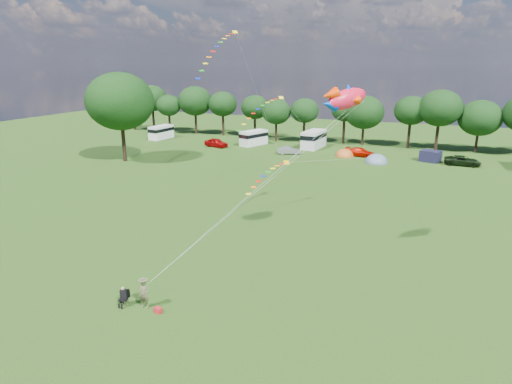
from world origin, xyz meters
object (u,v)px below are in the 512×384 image
at_px(campervan_b, 254,137).
at_px(fish_kite, 344,99).
at_px(kite_flyer, 144,294).
at_px(car_a, 216,143).
at_px(car_c, 361,152).
at_px(big_tree, 120,101).
at_px(car_b, 289,150).
at_px(camp_chair, 124,294).
at_px(campervan_a, 161,132).
at_px(campervan_c, 314,139).
at_px(tent_orange, 344,156).
at_px(car_d, 463,161).
at_px(tent_greyblue, 376,162).

bearing_deg(campervan_b, fish_kite, -128.77).
bearing_deg(kite_flyer, car_a, 104.06).
height_order(car_c, fish_kite, fish_kite).
bearing_deg(big_tree, car_b, 33.62).
height_order(big_tree, camp_chair, big_tree).
relative_size(big_tree, campervan_a, 2.40).
relative_size(campervan_b, fish_kite, 1.58).
bearing_deg(campervan_b, campervan_c, -60.72).
height_order(tent_orange, kite_flyer, kite_flyer).
relative_size(big_tree, car_d, 2.59).
height_order(tent_orange, camp_chair, camp_chair).
relative_size(car_d, tent_orange, 1.53).
xyz_separation_m(campervan_b, campervan_c, (10.87, 1.58, 0.21)).
bearing_deg(kite_flyer, campervan_a, 114.80).
xyz_separation_m(big_tree, tent_orange, (30.64, 16.27, -9.00)).
bearing_deg(car_a, big_tree, 166.35).
xyz_separation_m(big_tree, car_d, (47.99, 16.37, -8.32)).
bearing_deg(big_tree, campervan_b, 56.20).
bearing_deg(car_a, car_b, -81.46).
xyz_separation_m(campervan_c, tent_orange, (6.52, -5.09, -1.62)).
xyz_separation_m(big_tree, camp_chair, (26.67, -33.47, -8.23)).
relative_size(car_a, tent_orange, 1.39).
relative_size(car_c, car_d, 0.88).
height_order(campervan_c, tent_greyblue, campervan_c).
bearing_deg(campervan_a, camp_chair, -142.09).
distance_m(campervan_b, camp_chair, 54.93).
xyz_separation_m(car_b, car_d, (26.22, 1.90, 0.07)).
bearing_deg(campervan_b, car_a, 148.78).
bearing_deg(kite_flyer, campervan_c, 85.55).
distance_m(car_d, fish_kite, 40.90).
distance_m(camp_chair, fish_kite, 19.59).
relative_size(car_b, car_d, 0.70).
bearing_deg(car_a, campervan_b, -39.40).
distance_m(car_c, kite_flyer, 50.58).
distance_m(big_tree, tent_greyblue, 39.51).
distance_m(car_b, tent_orange, 9.07).
bearing_deg(tent_greyblue, car_d, 13.22).
bearing_deg(camp_chair, big_tree, 106.41).
bearing_deg(campervan_c, campervan_a, 100.06).
height_order(campervan_c, camp_chair, campervan_c).
xyz_separation_m(car_b, tent_orange, (8.87, 1.80, -0.61)).
distance_m(kite_flyer, fish_kite, 18.65).
relative_size(car_d, fish_kite, 1.37).
relative_size(kite_flyer, camp_chair, 1.42).
distance_m(car_d, tent_orange, 17.36).
bearing_deg(car_c, campervan_c, 75.60).
relative_size(campervan_a, campervan_b, 0.93).
distance_m(tent_orange, kite_flyer, 49.54).
height_order(big_tree, fish_kite, big_tree).
distance_m(tent_greyblue, camp_chair, 47.95).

